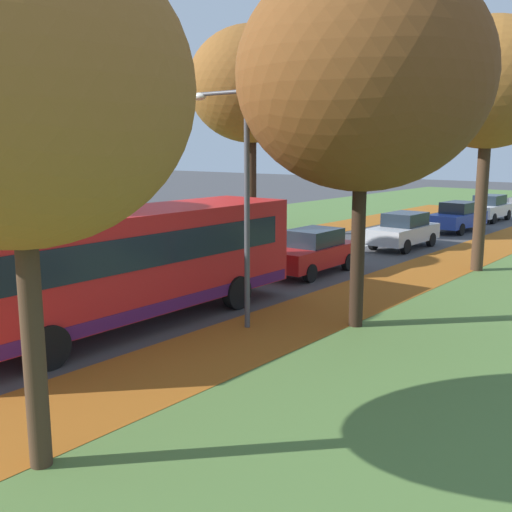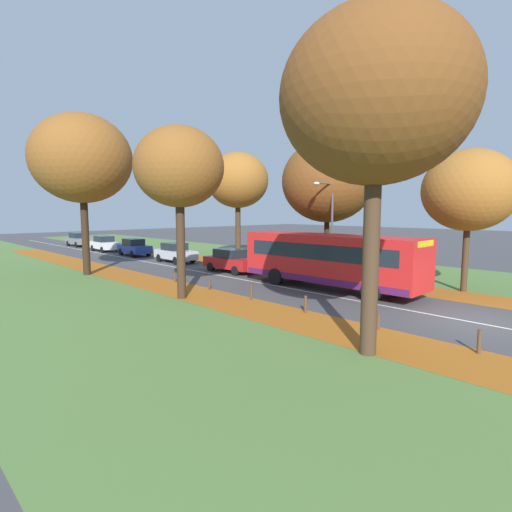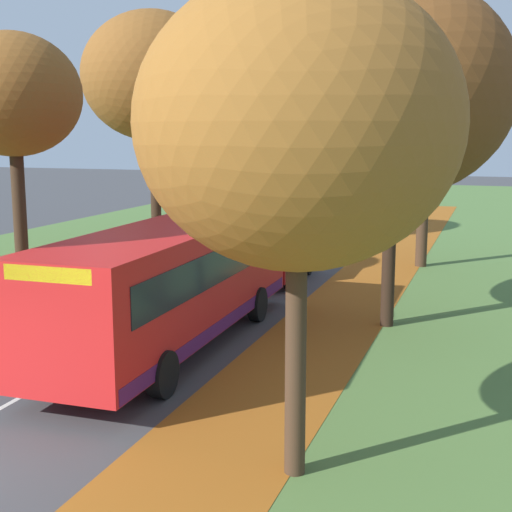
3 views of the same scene
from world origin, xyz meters
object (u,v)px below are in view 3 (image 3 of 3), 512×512
at_px(car_red_lead, 278,258).
at_px(tree_right_mid, 428,89).
at_px(bollard_fourth, 29,307).
at_px(car_blue_third_in_line, 356,214).
at_px(tree_right_near, 394,90).
at_px(car_white_fourth_in_line, 369,203).
at_px(car_grey_trailing, 393,193).
at_px(bus, 174,279).
at_px(tree_left_near, 13,96).
at_px(tree_left_mid, 153,77).
at_px(bollard_fifth, 94,285).
at_px(car_silver_following, 328,231).
at_px(streetlamp_right, 283,192).
at_px(bollard_sixth, 142,267).
at_px(tree_right_nearest, 298,124).

bearing_deg(car_red_lead, tree_right_mid, 43.89).
bearing_deg(bollard_fourth, car_blue_third_in_line, 76.92).
bearing_deg(tree_right_near, bollard_fourth, -164.72).
height_order(car_white_fourth_in_line, car_grey_trailing, same).
xyz_separation_m(tree_right_near, bus, (-4.63, -3.59, -4.56)).
xyz_separation_m(tree_left_near, bus, (7.15, -3.64, -4.60)).
xyz_separation_m(tree_left_mid, bollard_fifth, (2.71, -9.90, -7.33)).
xyz_separation_m(bus, car_blue_third_in_line, (0.04, 22.58, -0.89)).
bearing_deg(car_silver_following, streetlamp_right, -81.64).
xyz_separation_m(tree_left_near, tree_right_mid, (11.72, 9.08, 0.49)).
bearing_deg(car_red_lead, bollard_fourth, -124.15).
bearing_deg(tree_right_near, car_white_fourth_in_line, 101.11).
bearing_deg(car_red_lead, bollard_sixth, -171.82).
height_order(tree_left_near, car_grey_trailing, tree_left_near).
xyz_separation_m(car_white_fourth_in_line, car_grey_trailing, (0.29, 8.08, 0.00)).
xyz_separation_m(tree_left_near, bollard_fifth, (2.19, 0.66, -6.00)).
bearing_deg(car_blue_third_in_line, tree_left_mid, -132.61).
bearing_deg(tree_left_mid, bus, -61.64).
distance_m(tree_left_mid, tree_right_nearest, 23.22).
bearing_deg(tree_left_mid, bollard_sixth, -67.75).
bearing_deg(bollard_fifth, bollard_fourth, -90.44).
relative_size(tree_left_mid, tree_right_mid, 1.15).
bearing_deg(bollard_fourth, tree_right_nearest, -33.61).
bearing_deg(bollard_fourth, tree_left_mid, 101.46).
relative_size(tree_right_near, car_grey_trailing, 2.15).
relative_size(car_silver_following, car_grey_trailing, 1.00).
xyz_separation_m(bollard_fourth, streetlamp_right, (7.20, 0.73, 3.36)).
bearing_deg(car_white_fourth_in_line, bollard_fifth, -100.96).
xyz_separation_m(tree_right_near, car_red_lead, (-4.59, 4.78, -5.45)).
bearing_deg(bollard_sixth, tree_left_near, -118.43).
distance_m(bollard_fourth, car_silver_following, 15.56).
bearing_deg(bollard_fourth, tree_right_near, 15.28).
bearing_deg(tree_left_near, streetlamp_right, -11.76).
distance_m(tree_right_nearest, bus, 7.95).
relative_size(bollard_fourth, bus, 0.07).
bearing_deg(car_red_lead, tree_right_near, -46.15).
bearing_deg(bus, bollard_sixth, 123.10).
xyz_separation_m(tree_right_mid, car_white_fourth_in_line, (-4.83, 15.81, -5.98)).
height_order(bus, car_silver_following, bus).
distance_m(tree_right_near, bollard_sixth, 12.02).
distance_m(tree_right_near, streetlamp_right, 3.97).
xyz_separation_m(bollard_sixth, car_red_lead, (5.02, 0.72, 0.51)).
relative_size(tree_right_near, bus, 0.87).
height_order(tree_right_mid, car_silver_following, tree_right_mid).
xyz_separation_m(tree_left_near, car_grey_trailing, (7.17, 32.96, -5.49)).
bearing_deg(car_white_fourth_in_line, car_red_lead, -89.13).
bearing_deg(tree_right_nearest, car_blue_third_in_line, 99.22).
relative_size(tree_left_near, car_white_fourth_in_line, 1.95).
xyz_separation_m(tree_right_mid, car_red_lead, (-4.53, -4.35, -5.98)).
distance_m(tree_right_mid, bollard_fourth, 16.45).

